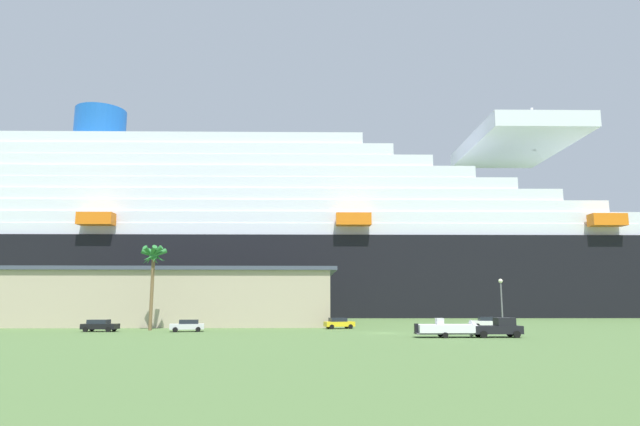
{
  "coord_description": "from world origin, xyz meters",
  "views": [
    {
      "loc": [
        -15.59,
        -67.81,
        4.3
      ],
      "look_at": [
        -4.29,
        33.67,
        20.86
      ],
      "focal_mm": 29.79,
      "sensor_mm": 36.0,
      "label": 1
    }
  ],
  "objects_px": {
    "pickup_truck": "(498,328)",
    "small_boat_on_trailer": "(452,329)",
    "parked_car_yellow_taxi": "(339,323)",
    "cruise_ship": "(233,246)",
    "parked_car_white_van": "(486,322)",
    "palm_tree": "(153,261)",
    "parked_car_silver_sedan": "(188,325)",
    "street_lamp": "(501,296)",
    "parked_car_black_coupe": "(100,325)"
  },
  "relations": [
    {
      "from": "palm_tree",
      "to": "parked_car_silver_sedan",
      "type": "distance_m",
      "value": 10.98
    },
    {
      "from": "small_boat_on_trailer",
      "to": "parked_car_silver_sedan",
      "type": "xyz_separation_m",
      "value": [
        -31.15,
        14.2,
        -0.13
      ]
    },
    {
      "from": "small_boat_on_trailer",
      "to": "palm_tree",
      "type": "bearing_deg",
      "value": 154.05
    },
    {
      "from": "parked_car_yellow_taxi",
      "to": "cruise_ship",
      "type": "bearing_deg",
      "value": 106.76
    },
    {
      "from": "pickup_truck",
      "to": "parked_car_white_van",
      "type": "height_order",
      "value": "pickup_truck"
    },
    {
      "from": "small_boat_on_trailer",
      "to": "parked_car_black_coupe",
      "type": "distance_m",
      "value": 45.62
    },
    {
      "from": "street_lamp",
      "to": "parked_car_black_coupe",
      "type": "distance_m",
      "value": 54.05
    },
    {
      "from": "parked_car_silver_sedan",
      "to": "parked_car_white_van",
      "type": "height_order",
      "value": "same"
    },
    {
      "from": "cruise_ship",
      "to": "small_boat_on_trailer",
      "type": "distance_m",
      "value": 88.12
    },
    {
      "from": "street_lamp",
      "to": "cruise_ship",
      "type": "bearing_deg",
      "value": 119.15
    },
    {
      "from": "street_lamp",
      "to": "parked_car_yellow_taxi",
      "type": "xyz_separation_m",
      "value": [
        -20.93,
        8.8,
        -3.8
      ]
    },
    {
      "from": "palm_tree",
      "to": "street_lamp",
      "type": "bearing_deg",
      "value": -9.16
    },
    {
      "from": "pickup_truck",
      "to": "parked_car_silver_sedan",
      "type": "relative_size",
      "value": 1.25
    },
    {
      "from": "street_lamp",
      "to": "parked_car_white_van",
      "type": "bearing_deg",
      "value": 79.57
    },
    {
      "from": "palm_tree",
      "to": "parked_car_yellow_taxi",
      "type": "xyz_separation_m",
      "value": [
        26.58,
        1.13,
        -8.73
      ]
    },
    {
      "from": "pickup_truck",
      "to": "small_boat_on_trailer",
      "type": "height_order",
      "value": "pickup_truck"
    },
    {
      "from": "small_boat_on_trailer",
      "to": "parked_car_white_van",
      "type": "distance_m",
      "value": 23.28
    },
    {
      "from": "pickup_truck",
      "to": "parked_car_white_van",
      "type": "relative_size",
      "value": 1.27
    },
    {
      "from": "pickup_truck",
      "to": "parked_car_white_van",
      "type": "distance_m",
      "value": 21.3
    },
    {
      "from": "small_boat_on_trailer",
      "to": "street_lamp",
      "type": "xyz_separation_m",
      "value": [
        10.81,
        10.2,
        3.68
      ]
    },
    {
      "from": "street_lamp",
      "to": "parked_car_black_coupe",
      "type": "height_order",
      "value": "street_lamp"
    },
    {
      "from": "parked_car_black_coupe",
      "to": "pickup_truck",
      "type": "bearing_deg",
      "value": -18.58
    },
    {
      "from": "parked_car_yellow_taxi",
      "to": "parked_car_silver_sedan",
      "type": "bearing_deg",
      "value": -167.17
    },
    {
      "from": "small_boat_on_trailer",
      "to": "parked_car_silver_sedan",
      "type": "distance_m",
      "value": 34.24
    },
    {
      "from": "cruise_ship",
      "to": "palm_tree",
      "type": "distance_m",
      "value": 64.63
    },
    {
      "from": "small_boat_on_trailer",
      "to": "parked_car_black_coupe",
      "type": "xyz_separation_m",
      "value": [
        -42.81,
        15.76,
        -0.12
      ]
    },
    {
      "from": "palm_tree",
      "to": "parked_car_black_coupe",
      "type": "bearing_deg",
      "value": -161.01
    },
    {
      "from": "palm_tree",
      "to": "street_lamp",
      "type": "height_order",
      "value": "palm_tree"
    },
    {
      "from": "street_lamp",
      "to": "parked_car_yellow_taxi",
      "type": "relative_size",
      "value": 1.53
    },
    {
      "from": "pickup_truck",
      "to": "palm_tree",
      "type": "bearing_deg",
      "value": 156.48
    },
    {
      "from": "small_boat_on_trailer",
      "to": "parked_car_white_van",
      "type": "relative_size",
      "value": 1.92
    },
    {
      "from": "pickup_truck",
      "to": "small_boat_on_trailer",
      "type": "distance_m",
      "value": 5.29
    },
    {
      "from": "small_boat_on_trailer",
      "to": "parked_car_yellow_taxi",
      "type": "height_order",
      "value": "small_boat_on_trailer"
    },
    {
      "from": "pickup_truck",
      "to": "parked_car_black_coupe",
      "type": "xyz_separation_m",
      "value": [
        -48.09,
        16.17,
        -0.21
      ]
    },
    {
      "from": "parked_car_silver_sedan",
      "to": "parked_car_yellow_taxi",
      "type": "distance_m",
      "value": 21.57
    },
    {
      "from": "pickup_truck",
      "to": "parked_car_yellow_taxi",
      "type": "relative_size",
      "value": 1.26
    },
    {
      "from": "parked_car_silver_sedan",
      "to": "parked_car_white_van",
      "type": "relative_size",
      "value": 1.01
    },
    {
      "from": "pickup_truck",
      "to": "parked_car_silver_sedan",
      "type": "height_order",
      "value": "pickup_truck"
    },
    {
      "from": "parked_car_silver_sedan",
      "to": "parked_car_black_coupe",
      "type": "height_order",
      "value": "same"
    },
    {
      "from": "parked_car_white_van",
      "to": "cruise_ship",
      "type": "bearing_deg",
      "value": 123.84
    },
    {
      "from": "parked_car_silver_sedan",
      "to": "parked_car_yellow_taxi",
      "type": "bearing_deg",
      "value": 12.83
    },
    {
      "from": "palm_tree",
      "to": "parked_car_silver_sedan",
      "type": "relative_size",
      "value": 2.57
    },
    {
      "from": "palm_tree",
      "to": "parked_car_white_van",
      "type": "xyz_separation_m",
      "value": [
        49.25,
        1.75,
        -8.73
      ]
    },
    {
      "from": "pickup_truck",
      "to": "parked_car_black_coupe",
      "type": "relative_size",
      "value": 1.18
    },
    {
      "from": "pickup_truck",
      "to": "street_lamp",
      "type": "bearing_deg",
      "value": 62.43
    },
    {
      "from": "palm_tree",
      "to": "parked_car_black_coupe",
      "type": "relative_size",
      "value": 2.43
    },
    {
      "from": "street_lamp",
      "to": "palm_tree",
      "type": "bearing_deg",
      "value": 170.84
    },
    {
      "from": "palm_tree",
      "to": "cruise_ship",
      "type": "bearing_deg",
      "value": 83.03
    },
    {
      "from": "small_boat_on_trailer",
      "to": "street_lamp",
      "type": "distance_m",
      "value": 15.31
    },
    {
      "from": "parked_car_silver_sedan",
      "to": "small_boat_on_trailer",
      "type": "bearing_deg",
      "value": -24.51
    }
  ]
}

